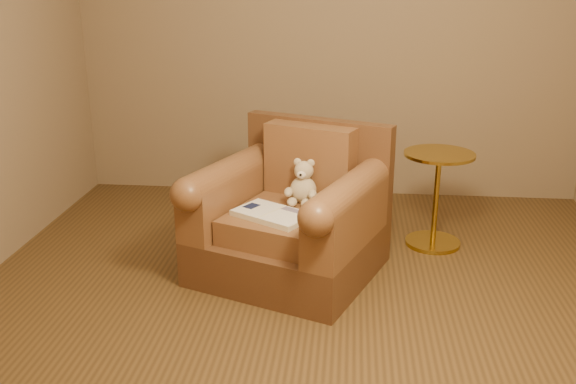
{
  "coord_description": "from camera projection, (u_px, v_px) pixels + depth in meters",
  "views": [
    {
      "loc": [
        0.17,
        -3.11,
        1.75
      ],
      "look_at": [
        -0.17,
        0.39,
        0.54
      ],
      "focal_mm": 40.0,
      "sensor_mm": 36.0,
      "label": 1
    }
  ],
  "objects": [
    {
      "name": "guidebook",
      "position": [
        272.0,
        214.0,
        3.66
      ],
      "size": [
        0.5,
        0.44,
        0.03
      ],
      "rotation": [
        0.0,
        0.0,
        -0.55
      ],
      "color": "beige",
      "rests_on": "armchair"
    },
    {
      "name": "floor",
      "position": [
        313.0,
        309.0,
        3.52
      ],
      "size": [
        4.0,
        4.0,
        0.0
      ],
      "primitive_type": "plane",
      "color": "#543A1C",
      "rests_on": "ground"
    },
    {
      "name": "teddy_bear",
      "position": [
        303.0,
        186.0,
        3.86
      ],
      "size": [
        0.2,
        0.23,
        0.28
      ],
      "rotation": [
        0.0,
        0.0,
        -0.19
      ],
      "color": "tan",
      "rests_on": "armchair"
    },
    {
      "name": "armchair",
      "position": [
        292.0,
        218.0,
        3.87
      ],
      "size": [
        1.25,
        1.22,
        0.88
      ],
      "rotation": [
        0.0,
        0.0,
        -0.37
      ],
      "color": "#55331C",
      "rests_on": "floor"
    },
    {
      "name": "side_table",
      "position": [
        436.0,
        196.0,
        4.24
      ],
      "size": [
        0.46,
        0.46,
        0.64
      ],
      "color": "gold",
      "rests_on": "floor"
    }
  ]
}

